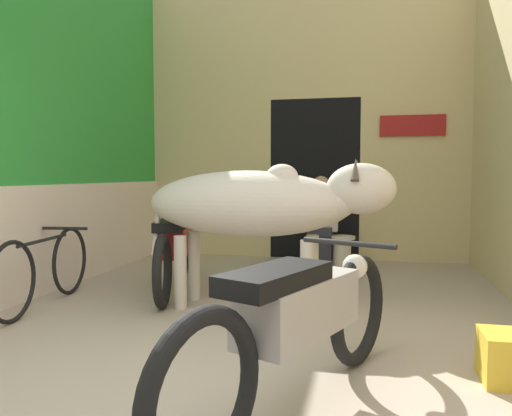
# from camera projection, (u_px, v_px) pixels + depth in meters

# --- Properties ---
(wall_left_shopfront) EXTENTS (0.25, 4.89, 3.81)m
(wall_left_shopfront) POSITION_uv_depth(u_px,v_px,m) (43.00, 106.00, 4.94)
(wall_left_shopfront) COLOR green
(wall_left_shopfront) RESTS_ON ground_plane
(wall_back_with_doorway) EXTENTS (4.38, 0.93, 3.81)m
(wall_back_with_doorway) POSITION_uv_depth(u_px,v_px,m) (310.00, 145.00, 7.10)
(wall_back_with_doorway) COLOR #D1BC84
(wall_back_with_doorway) RESTS_ON ground_plane
(cow) EXTENTS (2.17, 0.65, 1.31)m
(cow) POSITION_uv_depth(u_px,v_px,m) (262.00, 204.00, 4.28)
(cow) COLOR beige
(cow) RESTS_ON ground_plane
(motorcycle_near) EXTENTS (0.93, 1.98, 0.79)m
(motorcycle_near) POSITION_uv_depth(u_px,v_px,m) (299.00, 320.00, 2.46)
(motorcycle_near) COLOR black
(motorcycle_near) RESTS_ON ground_plane
(motorcycle_far) EXTENTS (0.70, 2.06, 0.77)m
(motorcycle_far) POSITION_uv_depth(u_px,v_px,m) (175.00, 246.00, 5.05)
(motorcycle_far) COLOR black
(motorcycle_far) RESTS_ON ground_plane
(bicycle) EXTENTS (0.44, 1.61, 0.67)m
(bicycle) POSITION_uv_depth(u_px,v_px,m) (44.00, 269.00, 4.39)
(bicycle) COLOR black
(bicycle) RESTS_ON ground_plane
(shopkeeper_seated) EXTENTS (0.43, 0.34, 1.15)m
(shopkeeper_seated) POSITION_uv_depth(u_px,v_px,m) (321.00, 219.00, 6.31)
(shopkeeper_seated) COLOR #282833
(shopkeeper_seated) RESTS_ON ground_plane
(plastic_stool) EXTENTS (0.33, 0.33, 0.40)m
(plastic_stool) POSITION_uv_depth(u_px,v_px,m) (342.00, 251.00, 6.22)
(plastic_stool) COLOR beige
(plastic_stool) RESTS_ON ground_plane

